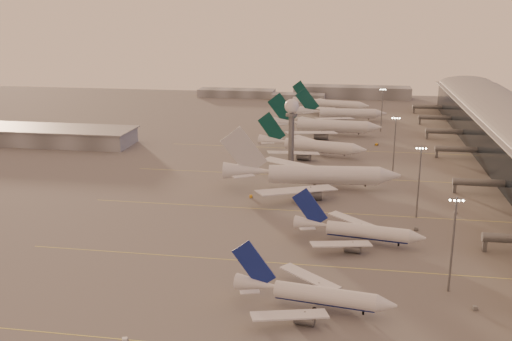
# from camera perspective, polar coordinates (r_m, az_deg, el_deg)

# --- Properties ---
(ground) EXTENTS (700.00, 700.00, 0.00)m
(ground) POSITION_cam_1_polar(r_m,az_deg,el_deg) (162.68, -3.11, -9.89)
(ground) COLOR #5A5857
(ground) RESTS_ON ground
(taxiway_markings) EXTENTS (180.00, 185.25, 0.02)m
(taxiway_markings) POSITION_cam_1_polar(r_m,az_deg,el_deg) (211.19, 8.21, -3.96)
(taxiway_markings) COLOR #ECE553
(taxiway_markings) RESTS_ON ground
(hangar) EXTENTS (82.00, 27.00, 8.50)m
(hangar) POSITION_cam_1_polar(r_m,az_deg,el_deg) (328.48, -18.50, 3.16)
(hangar) COLOR slate
(hangar) RESTS_ON ground
(radar_tower) EXTENTS (6.40, 6.40, 31.10)m
(radar_tower) POSITION_cam_1_polar(r_m,az_deg,el_deg) (269.29, 3.40, 5.00)
(radar_tower) COLOR slate
(radar_tower) RESTS_ON ground
(mast_a) EXTENTS (3.60, 0.56, 25.00)m
(mast_a) POSITION_cam_1_polar(r_m,az_deg,el_deg) (155.94, 18.24, -6.34)
(mast_a) COLOR slate
(mast_a) RESTS_ON ground
(mast_b) EXTENTS (3.60, 0.56, 25.00)m
(mast_b) POSITION_cam_1_polar(r_m,az_deg,el_deg) (207.31, 15.27, -0.74)
(mast_b) COLOR slate
(mast_b) RESTS_ON ground
(mast_c) EXTENTS (3.60, 0.56, 25.00)m
(mast_c) POSITION_cam_1_polar(r_m,az_deg,el_deg) (260.06, 13.05, 2.63)
(mast_c) COLOR slate
(mast_c) RESTS_ON ground
(mast_d) EXTENTS (3.60, 0.56, 25.00)m
(mast_d) POSITION_cam_1_polar(r_m,az_deg,el_deg) (348.26, 11.91, 5.87)
(mast_d) COLOR slate
(mast_d) RESTS_ON ground
(distant_horizon) EXTENTS (165.00, 37.50, 9.00)m
(distant_horizon) POSITION_cam_1_polar(r_m,az_deg,el_deg) (474.10, 5.77, 7.37)
(distant_horizon) COLOR slate
(distant_horizon) RESTS_ON ground
(narrowbody_near) EXTENTS (39.64, 31.43, 15.54)m
(narrowbody_near) POSITION_cam_1_polar(r_m,az_deg,el_deg) (144.89, 5.47, -11.90)
(narrowbody_near) COLOR silver
(narrowbody_near) RESTS_ON ground
(narrowbody_mid) EXTENTS (40.48, 32.08, 15.89)m
(narrowbody_mid) POSITION_cam_1_polar(r_m,az_deg,el_deg) (184.30, 9.70, -5.89)
(narrowbody_mid) COLOR silver
(narrowbody_mid) RESTS_ON ground
(widebody_white) EXTENTS (70.27, 56.07, 24.73)m
(widebody_white) POSITION_cam_1_polar(r_m,az_deg,el_deg) (235.13, 5.36, -0.76)
(widebody_white) COLOR silver
(widebody_white) RESTS_ON ground
(greentail_a) EXTENTS (53.75, 42.96, 19.79)m
(greentail_a) POSITION_cam_1_polar(r_m,az_deg,el_deg) (288.84, 5.33, 2.13)
(greentail_a) COLOR silver
(greentail_a) RESTS_ON ground
(greentail_b) EXTENTS (63.47, 51.18, 23.04)m
(greentail_b) POSITION_cam_1_polar(r_m,az_deg,el_deg) (334.88, 6.57, 4.04)
(greentail_b) COLOR silver
(greentail_b) RESTS_ON ground
(greentail_c) EXTENTS (56.87, 45.81, 20.65)m
(greentail_c) POSITION_cam_1_polar(r_m,az_deg,el_deg) (378.85, 8.15, 5.24)
(greentail_c) COLOR silver
(greentail_c) RESTS_ON ground
(greentail_d) EXTENTS (53.64, 42.82, 19.81)m
(greentail_d) POSITION_cam_1_polar(r_m,az_deg,el_deg) (415.30, 7.10, 6.14)
(greentail_d) COLOR silver
(greentail_d) RESTS_ON ground
(gsv_truck_a) EXTENTS (6.37, 3.80, 2.43)m
(gsv_truck_a) POSITION_cam_1_polar(r_m,az_deg,el_deg) (135.07, -12.19, -15.31)
(gsv_truck_a) COLOR silver
(gsv_truck_a) RESTS_ON ground
(gsv_catering_a) EXTENTS (5.13, 2.87, 4.00)m
(gsv_catering_a) POSITION_cam_1_polar(r_m,az_deg,el_deg) (153.42, 20.25, -11.70)
(gsv_catering_a) COLOR slate
(gsv_catering_a) RESTS_ON ground
(gsv_tug_mid) EXTENTS (4.06, 3.90, 1.01)m
(gsv_tug_mid) POSITION_cam_1_polar(r_m,az_deg,el_deg) (170.57, 0.28, -8.43)
(gsv_tug_mid) COLOR gold
(gsv_tug_mid) RESTS_ON ground
(gsv_truck_b) EXTENTS (5.99, 2.54, 2.36)m
(gsv_truck_b) POSITION_cam_1_polar(r_m,az_deg,el_deg) (198.99, 15.14, -5.21)
(gsv_truck_b) COLOR slate
(gsv_truck_b) RESTS_ON ground
(gsv_truck_c) EXTENTS (5.87, 3.37, 2.24)m
(gsv_truck_c) POSITION_cam_1_polar(r_m,az_deg,el_deg) (224.22, -0.38, -2.33)
(gsv_truck_c) COLOR gold
(gsv_truck_c) RESTS_ON ground
(gsv_catering_b) EXTENTS (5.04, 2.73, 3.97)m
(gsv_catering_b) POSITION_cam_1_polar(r_m,az_deg,el_deg) (218.44, 18.55, -3.42)
(gsv_catering_b) COLOR silver
(gsv_catering_b) RESTS_ON ground
(gsv_tug_far) EXTENTS (4.47, 4.56, 1.14)m
(gsv_tug_far) POSITION_cam_1_polar(r_m,az_deg,el_deg) (247.38, 7.67, -0.90)
(gsv_tug_far) COLOR slate
(gsv_tug_far) RESTS_ON ground
(gsv_truck_d) EXTENTS (4.03, 6.15, 2.34)m
(gsv_truck_d) POSITION_cam_1_polar(r_m,az_deg,el_deg) (282.35, -1.93, 1.40)
(gsv_truck_d) COLOR silver
(gsv_truck_d) RESTS_ON ground
(gsv_tug_hangar) EXTENTS (4.01, 2.80, 1.05)m
(gsv_tug_hangar) POSITION_cam_1_polar(r_m,az_deg,el_deg) (314.75, 11.41, 2.45)
(gsv_tug_hangar) COLOR gold
(gsv_tug_hangar) RESTS_ON ground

